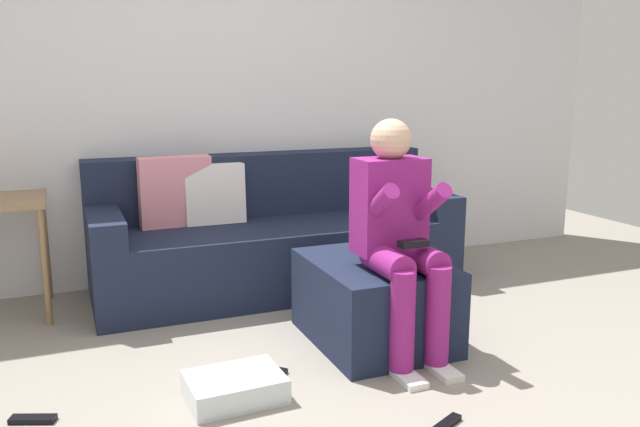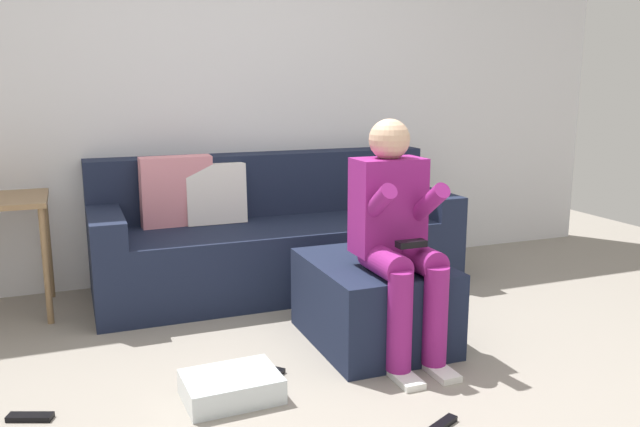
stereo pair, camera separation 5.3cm
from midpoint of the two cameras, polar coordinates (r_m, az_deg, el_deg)
The scene contains 9 objects.
ground_plane at distance 2.75m, azimuth 3.96°, elevation -17.44°, with size 7.80×7.80×0.00m, color gray.
wall_back at distance 4.49m, azimuth -8.52°, elevation 10.37°, with size 6.00×0.10×2.50m, color silver.
couch_sectional at distance 4.25m, azimuth -4.71°, elevation -2.12°, with size 2.33×0.86×0.89m.
ottoman at distance 3.38m, azimuth 4.39°, elevation -7.74°, with size 0.63×0.79×0.43m, color #192138.
person_seated at distance 3.10m, azimuth 6.54°, elevation -1.43°, with size 0.34×0.59×1.16m.
storage_bin at distance 2.87m, azimuth -8.13°, elevation -15.03°, with size 0.40×0.30×0.11m, color silver.
remote_near_ottoman at distance 2.70m, azimuth 10.49°, elevation -17.99°, with size 0.19×0.04×0.02m, color black.
remote_by_storage_bin at distance 3.05m, azimuth -4.45°, elevation -14.19°, with size 0.14×0.05×0.02m, color black.
remote_under_side_table at distance 2.94m, azimuth -24.66°, elevation -16.29°, with size 0.18×0.05×0.02m, color black.
Camera 1 is at (-1.10, -2.14, 1.33)m, focal length 36.00 mm.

